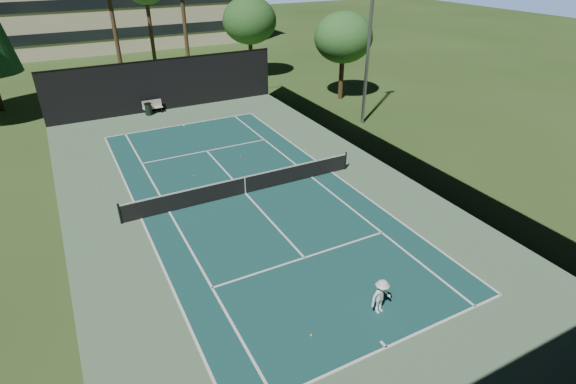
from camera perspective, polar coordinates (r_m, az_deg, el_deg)
name	(u,v)px	position (r m, az deg, el deg)	size (l,w,h in m)	color
ground	(245,194)	(24.14, -5.42, -0.20)	(160.00, 160.00, 0.00)	#2F4E1D
apron_slab	(245,194)	(24.13, -5.42, -0.19)	(18.00, 32.00, 0.01)	#567B56
court_surface	(245,193)	(24.13, -5.42, -0.18)	(10.97, 23.77, 0.01)	#164945
court_lines	(245,193)	(24.13, -5.42, -0.16)	(11.07, 23.87, 0.01)	white
tennis_net	(245,184)	(23.87, -5.48, 0.97)	(12.90, 0.10, 1.10)	black
fence	(243,159)	(23.29, -5.71, 4.19)	(18.04, 32.05, 4.03)	black
player	(381,296)	(16.70, 11.74, -12.86)	(0.91, 0.53, 1.41)	white
tennis_ball_a	(311,335)	(16.02, 2.96, -17.68)	(0.08, 0.08, 0.08)	#C9D931
tennis_ball_b	(194,176)	(26.42, -11.87, 2.06)	(0.07, 0.07, 0.07)	#BACD2E
tennis_ball_c	(240,157)	(28.39, -6.07, 4.47)	(0.06, 0.06, 0.06)	#C8DB31
tennis_ball_d	(99,191)	(26.25, -22.86, 0.10)	(0.07, 0.07, 0.07)	#AECB2E
park_bench	(152,106)	(37.56, -16.83, 10.37)	(1.50, 0.45, 1.02)	beige
trash_bin	(148,109)	(37.19, -17.31, 10.01)	(0.56, 0.56, 0.95)	black
decid_tree_a	(249,21)	(45.72, -4.91, 20.86)	(5.12, 5.12, 7.62)	#442A1D
decid_tree_b	(343,38)	(38.98, 7.06, 18.88)	(4.80, 4.80, 7.14)	#4C3420
campus_building	(104,12)	(66.52, -22.31, 20.41)	(40.50, 12.50, 8.30)	beige
light_pole	(370,33)	(32.80, 10.33, 19.26)	(0.90, 0.25, 12.22)	gray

